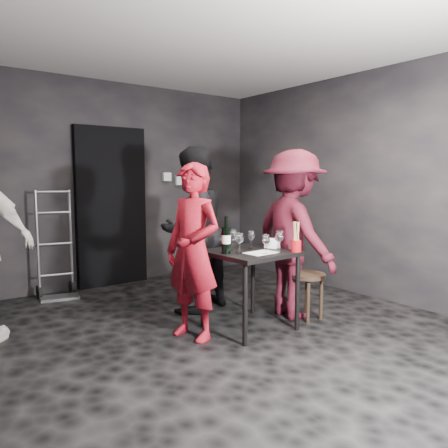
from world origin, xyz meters
TOP-DOWN VIEW (x-y plane):
  - floor at (0.00, 0.00)m, footprint 4.50×5.00m
  - ceiling at (0.00, 0.00)m, footprint 4.50×5.00m
  - wall_back at (0.00, 2.50)m, footprint 4.50×0.04m
  - wall_right at (2.25, 0.00)m, footprint 0.04×5.00m
  - doorway at (0.00, 2.44)m, footprint 0.95×0.10m
  - wallbox_upper at (0.85, 2.45)m, footprint 0.12×0.06m
  - wallbox_lower at (1.05, 2.45)m, footprint 0.10×0.06m
  - hand_truck at (-0.80, 2.22)m, footprint 0.43×0.36m
  - tasting_table at (0.35, 0.01)m, footprint 0.72×0.72m
  - stool at (1.00, -0.14)m, footprint 0.36×0.36m
  - server_red at (-0.21, 0.13)m, footprint 0.54×0.69m
  - woman_black at (0.24, 0.82)m, footprint 1.13×0.82m
  - man_maroon at (0.96, 0.03)m, footprint 0.74×1.34m
  - tasting_mat at (0.36, -0.14)m, footprint 0.31×0.22m
  - wine_glass_a at (0.19, -0.04)m, footprint 0.09×0.09m
  - wine_glass_b at (0.07, 0.04)m, footprint 0.09×0.09m
  - wine_glass_c at (0.25, 0.13)m, footprint 0.10×0.10m
  - wine_glass_d at (0.35, -0.21)m, footprint 0.09×0.09m
  - wine_glass_e at (0.51, -0.22)m, footprint 0.11×0.11m
  - wine_glass_f at (0.45, 0.11)m, footprint 0.09×0.09m
  - wine_bottle at (0.08, 0.02)m, footprint 0.08×0.08m
  - breadstick_cup at (0.66, -0.29)m, footprint 0.10×0.10m
  - reserved_card at (0.60, -0.01)m, footprint 0.13×0.15m

SIDE VIEW (x-z plane):
  - floor at x=0.00m, z-range -0.01..0.01m
  - hand_truck at x=-0.80m, z-range -0.42..0.88m
  - stool at x=1.00m, z-range 0.14..0.61m
  - tasting_table at x=0.35m, z-range 0.28..1.03m
  - tasting_mat at x=0.36m, z-range 0.75..0.75m
  - reserved_card at x=0.60m, z-range 0.75..0.85m
  - server_red at x=-0.21m, z-range 0.00..1.65m
  - wine_glass_f at x=0.45m, z-range 0.75..0.94m
  - wine_glass_d at x=0.35m, z-range 0.75..0.95m
  - wine_glass_a at x=0.19m, z-range 0.75..0.96m
  - wine_glass_b at x=0.07m, z-range 0.75..0.96m
  - wine_glass_c at x=0.25m, z-range 0.75..0.97m
  - wine_glass_e at x=0.51m, z-range 0.75..0.97m
  - wine_bottle at x=0.08m, z-range 0.71..1.05m
  - breadstick_cup at x=0.66m, z-range 0.74..1.04m
  - man_maroon at x=0.96m, z-range 0.00..1.97m
  - woman_black at x=0.24m, z-range 0.00..2.07m
  - doorway at x=0.00m, z-range 0.00..2.10m
  - wall_back at x=0.00m, z-range 0.00..2.70m
  - wall_right at x=2.25m, z-range 0.00..2.70m
  - wallbox_lower at x=1.05m, z-range 1.33..1.47m
  - wallbox_upper at x=0.85m, z-range 1.39..1.51m
  - ceiling at x=0.00m, z-range 2.69..2.71m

